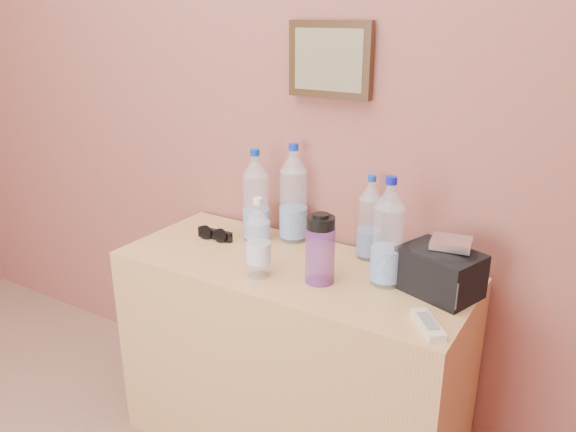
# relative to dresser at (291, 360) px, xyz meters

# --- Properties ---
(picture_frame) EXTENTS (0.30, 0.03, 0.25)m
(picture_frame) POSITION_rel_dresser_xyz_m (0.00, 0.25, 1.02)
(picture_frame) COLOR #382311
(picture_frame) RESTS_ON room_shell
(dresser) EXTENTS (1.20, 0.50, 0.75)m
(dresser) POSITION_rel_dresser_xyz_m (0.00, 0.00, 0.00)
(dresser) COLOR #AA754C
(dresser) RESTS_ON ground
(pet_large_a) EXTENTS (0.09, 0.09, 0.34)m
(pet_large_a) POSITION_rel_dresser_xyz_m (-0.23, 0.12, 0.53)
(pet_large_a) COLOR silver
(pet_large_a) RESTS_ON dresser
(pet_large_b) EXTENTS (0.10, 0.10, 0.36)m
(pet_large_b) POSITION_rel_dresser_xyz_m (-0.11, 0.20, 0.54)
(pet_large_b) COLOR silver
(pet_large_b) RESTS_ON dresser
(pet_large_c) EXTENTS (0.08, 0.08, 0.29)m
(pet_large_c) POSITION_rel_dresser_xyz_m (0.19, 0.19, 0.50)
(pet_large_c) COLOR white
(pet_large_c) RESTS_ON dresser
(pet_large_d) EXTENTS (0.09, 0.09, 0.35)m
(pet_large_d) POSITION_rel_dresser_xyz_m (0.32, 0.04, 0.53)
(pet_large_d) COLOR silver
(pet_large_d) RESTS_ON dresser
(pet_small) EXTENTS (0.08, 0.08, 0.26)m
(pet_small) POSITION_rel_dresser_xyz_m (-0.05, -0.12, 0.49)
(pet_small) COLOR white
(pet_small) RESTS_ON dresser
(nalgene_bottle) EXTENTS (0.09, 0.09, 0.23)m
(nalgene_bottle) POSITION_rel_dresser_xyz_m (0.14, -0.06, 0.49)
(nalgene_bottle) COLOR purple
(nalgene_bottle) RESTS_ON dresser
(sunglasses) EXTENTS (0.15, 0.06, 0.04)m
(sunglasses) POSITION_rel_dresser_xyz_m (-0.36, 0.04, 0.39)
(sunglasses) COLOR black
(sunglasses) RESTS_ON dresser
(ac_remote) EXTENTS (0.13, 0.14, 0.02)m
(ac_remote) POSITION_rel_dresser_xyz_m (0.52, -0.15, 0.38)
(ac_remote) COLOR white
(ac_remote) RESTS_ON dresser
(toiletry_bag) EXTENTS (0.27, 0.23, 0.15)m
(toiletry_bag) POSITION_rel_dresser_xyz_m (0.48, 0.06, 0.45)
(toiletry_bag) COLOR black
(toiletry_bag) RESTS_ON dresser
(foil_packet) EXTENTS (0.13, 0.11, 0.02)m
(foil_packet) POSITION_rel_dresser_xyz_m (0.51, 0.07, 0.54)
(foil_packet) COLOR silver
(foil_packet) RESTS_ON toiletry_bag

